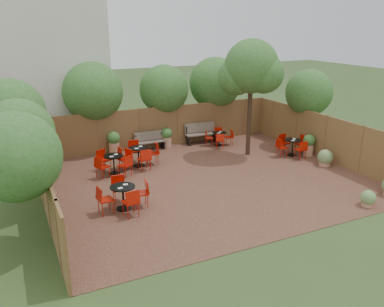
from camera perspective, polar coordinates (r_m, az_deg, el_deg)
name	(u,v)px	position (r m, az deg, el deg)	size (l,w,h in m)	color
ground	(206,180)	(15.80, 1.99, -3.78)	(80.00, 80.00, 0.00)	#354F23
courtyard_paving	(206,180)	(15.80, 1.99, -3.75)	(12.00, 10.00, 0.02)	#371E16
fence_back	(160,127)	(19.84, -4.61, 3.81)	(12.00, 0.08, 2.00)	brown
fence_left	(42,181)	(13.91, -20.55, -3.68)	(0.08, 10.00, 2.00)	brown
fence_right	(325,138)	(18.87, 18.46, 2.16)	(0.08, 10.00, 2.00)	brown
neighbour_building	(50,63)	(21.21, -19.56, 12.01)	(5.00, 4.00, 8.00)	beige
overhang_foliage	(140,99)	(17.54, -7.46, 7.68)	(15.58, 10.83, 2.78)	#2B5C1D
courtyard_tree	(251,70)	(18.10, 8.45, 11.66)	(2.60, 2.50, 5.25)	black
park_bench_left	(150,141)	(19.41, -6.07, 1.84)	(1.44, 0.46, 0.89)	brown
park_bench_right	(201,133)	(20.44, 1.25, 2.97)	(1.67, 0.63, 1.02)	brown
bistro_tables	(175,160)	(16.65, -2.41, -0.87)	(10.27, 6.50, 0.96)	black
planters	(145,144)	(18.47, -6.67, 1.35)	(11.89, 4.65, 1.15)	#B17758
low_shrubs	(356,175)	(16.56, 22.29, -2.88)	(2.14, 4.28, 0.71)	#B17758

